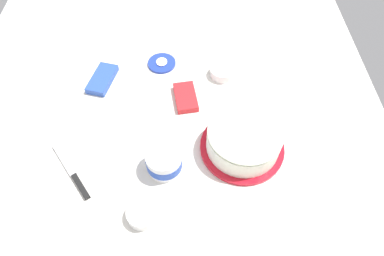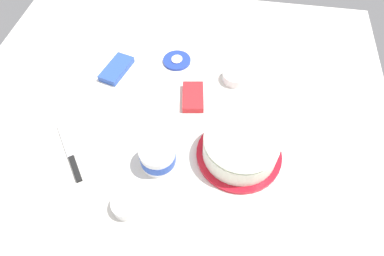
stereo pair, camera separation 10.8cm
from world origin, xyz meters
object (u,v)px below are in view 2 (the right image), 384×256
(candy_box_upper, at_px, (117,69))
(spreading_knife, at_px, (71,157))
(candy_box_lower, at_px, (193,97))
(frosting_tub_lid, at_px, (177,60))
(frosted_cake, at_px, (240,147))
(sprinkle_bowl_pink, at_px, (127,204))
(frosting_tub, at_px, (157,156))
(sprinkle_bowl_yellow, at_px, (235,76))

(candy_box_upper, bearing_deg, spreading_knife, -169.63)
(candy_box_lower, bearing_deg, spreading_knife, 122.43)
(frosting_tub_lid, bearing_deg, frosted_cake, -145.08)
(sprinkle_bowl_pink, bearing_deg, frosting_tub_lid, -2.66)
(frosted_cake, bearing_deg, candy_box_upper, 58.35)
(frosting_tub, relative_size, frosting_tub_lid, 1.03)
(frosting_tub_lid, distance_m, candy_box_upper, 0.24)
(frosted_cake, relative_size, candy_box_upper, 1.84)
(frosted_cake, relative_size, frosting_tub_lid, 2.49)
(candy_box_lower, bearing_deg, frosting_tub, 157.34)
(sprinkle_bowl_pink, bearing_deg, candy_box_upper, 19.77)
(frosting_tub, relative_size, candy_box_lower, 0.86)
(frosted_cake, bearing_deg, sprinkle_bowl_pink, 126.36)
(frosting_tub_lid, bearing_deg, sprinkle_bowl_pink, 177.34)
(frosted_cake, xyz_separation_m, spreading_knife, (-0.09, 0.53, -0.04))
(frosted_cake, height_order, candy_box_upper, frosted_cake)
(sprinkle_bowl_pink, distance_m, candy_box_upper, 0.56)
(sprinkle_bowl_yellow, distance_m, candy_box_lower, 0.19)
(spreading_knife, relative_size, sprinkle_bowl_pink, 2.29)
(sprinkle_bowl_yellow, xyz_separation_m, candy_box_lower, (-0.12, 0.14, -0.01))
(frosting_tub, bearing_deg, sprinkle_bowl_pink, 160.69)
(frosted_cake, distance_m, candy_box_lower, 0.28)
(frosting_tub_lid, bearing_deg, candy_box_upper, 112.33)
(spreading_knife, distance_m, sprinkle_bowl_yellow, 0.65)
(sprinkle_bowl_yellow, height_order, candy_box_lower, sprinkle_bowl_yellow)
(candy_box_upper, bearing_deg, sprinkle_bowl_yellow, -71.56)
(sprinkle_bowl_yellow, bearing_deg, spreading_knife, 131.25)
(candy_box_lower, bearing_deg, frosting_tub_lid, 18.04)
(frosting_tub_lid, bearing_deg, sprinkle_bowl_yellow, -104.78)
(frosting_tub, height_order, candy_box_lower, frosting_tub)
(sprinkle_bowl_pink, bearing_deg, candy_box_lower, -15.73)
(candy_box_lower, bearing_deg, candy_box_upper, 64.30)
(frosted_cake, xyz_separation_m, frosting_tub, (-0.07, 0.25, -0.01))
(frosting_tub_lid, height_order, sprinkle_bowl_yellow, sprinkle_bowl_yellow)
(frosted_cake, xyz_separation_m, frosting_tub_lid, (0.40, 0.28, -0.04))
(frosting_tub, distance_m, candy_box_lower, 0.29)
(frosted_cake, distance_m, candy_box_upper, 0.58)
(frosting_tub_lid, relative_size, sprinkle_bowl_pink, 1.24)
(sprinkle_bowl_yellow, bearing_deg, candy_box_lower, 130.71)
(spreading_knife, height_order, sprinkle_bowl_pink, sprinkle_bowl_pink)
(frosting_tub, distance_m, sprinkle_bowl_yellow, 0.45)
(sprinkle_bowl_pink, xyz_separation_m, sprinkle_bowl_yellow, (0.56, -0.26, -0.00))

